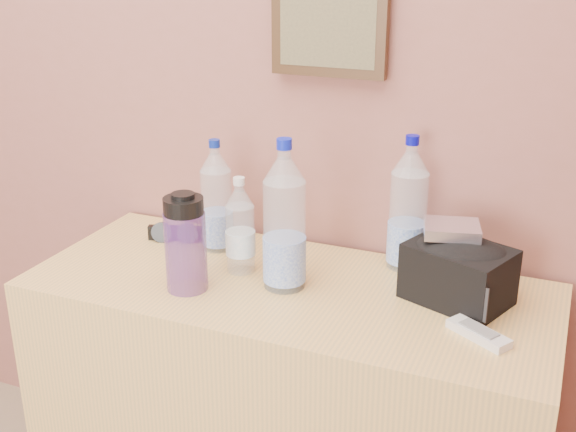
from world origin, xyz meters
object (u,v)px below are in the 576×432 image
object	(u,v)px
nalgene_bottle	(185,243)
pet_large_d	(284,223)
pet_large_c	(408,210)
sunglasses	(176,233)
foil_packet	(452,229)
pet_small	(240,231)
pet_large_b	(217,201)
toiletry_bag	(458,271)
dresser	(288,421)
ac_remote	(478,334)

from	to	relation	value
nalgene_bottle	pet_large_d	bearing A→B (deg)	26.08
pet_large_c	sunglasses	bearing A→B (deg)	-173.01
pet_large_d	foil_packet	world-z (taller)	pet_large_d
pet_small	foil_packet	distance (m)	0.52
pet_large_b	pet_large_c	xyz separation A→B (m)	(0.50, 0.08, 0.02)
pet_large_b	nalgene_bottle	size ratio (longest dim) A/B	1.25
pet_large_c	toiletry_bag	distance (m)	0.23
pet_large_b	toiletry_bag	size ratio (longest dim) A/B	1.35
pet_small	nalgene_bottle	size ratio (longest dim) A/B	1.02
pet_small	sunglasses	size ratio (longest dim) A/B	1.59
nalgene_bottle	toiletry_bag	size ratio (longest dim) A/B	1.08
dresser	nalgene_bottle	bearing A→B (deg)	-152.38
pet_small	pet_large_c	bearing A→B (deg)	26.31
pet_small	sunglasses	bearing A→B (deg)	156.86
pet_large_b	pet_small	world-z (taller)	pet_large_b
sunglasses	ac_remote	distance (m)	0.90
dresser	ac_remote	size ratio (longest dim) A/B	8.95
sunglasses	toiletry_bag	world-z (taller)	toiletry_bag
foil_packet	toiletry_bag	bearing A→B (deg)	-40.92
pet_large_b	ac_remote	xyz separation A→B (m)	(0.74, -0.21, -0.13)
ac_remote	toiletry_bag	bearing A→B (deg)	147.77
pet_large_b	sunglasses	distance (m)	0.18
pet_large_b	foil_packet	xyz separation A→B (m)	(0.63, -0.04, 0.03)
dresser	ac_remote	bearing A→B (deg)	-9.47
nalgene_bottle	sunglasses	distance (m)	0.33
dresser	toiletry_bag	distance (m)	0.63
nalgene_bottle	foil_packet	size ratio (longest dim) A/B	1.93
pet_small	foil_packet	xyz separation A→B (m)	(0.51, 0.07, 0.06)
dresser	pet_large_b	distance (m)	0.62
nalgene_bottle	sunglasses	size ratio (longest dim) A/B	1.55
nalgene_bottle	ac_remote	xyz separation A→B (m)	(0.69, 0.03, -0.11)
ac_remote	sunglasses	bearing A→B (deg)	-162.50
pet_large_b	sunglasses	bearing A→B (deg)	178.55
pet_large_b	pet_large_c	world-z (taller)	pet_large_c
pet_large_d	foil_packet	distance (m)	0.39
nalgene_bottle	foil_packet	world-z (taller)	nalgene_bottle
dresser	nalgene_bottle	world-z (taller)	nalgene_bottle
nalgene_bottle	pet_large_c	bearing A→B (deg)	35.91
pet_large_d	sunglasses	xyz separation A→B (m)	(-0.39, 0.15, -0.14)
foil_packet	pet_large_b	bearing A→B (deg)	176.69
dresser	ac_remote	xyz separation A→B (m)	(0.47, -0.08, 0.41)
pet_small	foil_packet	world-z (taller)	pet_small
pet_large_c	foil_packet	size ratio (longest dim) A/B	2.76
sunglasses	pet_large_b	bearing A→B (deg)	-19.70
dresser	pet_large_b	bearing A→B (deg)	153.09
pet_large_d	toiletry_bag	bearing A→B (deg)	11.86
pet_large_d	nalgene_bottle	distance (m)	0.24
pet_large_c	dresser	bearing A→B (deg)	-137.78
pet_large_d	foil_packet	xyz separation A→B (m)	(0.37, 0.11, 0.00)
foil_packet	sunglasses	bearing A→B (deg)	177.02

